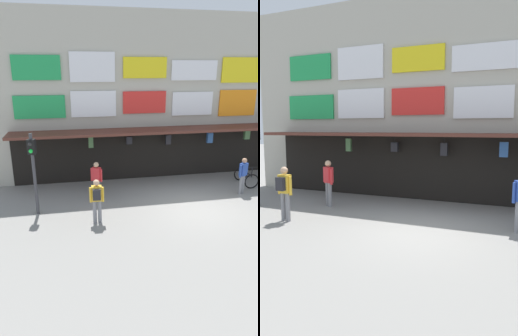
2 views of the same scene
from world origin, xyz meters
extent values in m
plane|color=gray|center=(0.00, 0.00, 0.00)|extent=(80.00, 80.00, 0.00)
cube|color=#B2AD9E|center=(0.00, 4.60, 4.00)|extent=(18.00, 1.20, 8.00)
cube|color=#592D23|center=(0.00, 3.30, 2.60)|extent=(15.30, 1.40, 0.12)
cube|color=green|center=(-6.15, 3.95, 5.47)|extent=(2.10, 0.08, 1.06)
cube|color=white|center=(-3.69, 3.95, 5.49)|extent=(2.06, 0.08, 1.31)
cube|color=yellow|center=(-1.23, 3.95, 5.47)|extent=(2.09, 0.08, 0.95)
cube|color=white|center=(1.23, 3.95, 5.34)|extent=(2.31, 0.08, 0.93)
cube|color=green|center=(-6.15, 3.95, 3.75)|extent=(2.29, 0.08, 1.04)
cube|color=white|center=(-3.69, 3.95, 3.85)|extent=(2.12, 0.08, 1.20)
cube|color=red|center=(-1.23, 3.95, 3.87)|extent=(2.12, 0.08, 1.04)
cube|color=white|center=(1.23, 3.95, 3.76)|extent=(2.10, 0.08, 1.14)
cylinder|color=black|center=(-3.93, 3.32, 2.48)|extent=(0.02, 0.02, 0.12)
cube|color=#477042|center=(-3.93, 3.32, 2.16)|extent=(0.22, 0.13, 0.52)
cylinder|color=black|center=(-2.05, 3.65, 2.41)|extent=(0.02, 0.02, 0.26)
cube|color=#232328|center=(-2.05, 3.65, 2.10)|extent=(0.28, 0.17, 0.36)
cylinder|color=black|center=(-0.07, 3.61, 2.42)|extent=(0.02, 0.02, 0.25)
cube|color=#232328|center=(-0.07, 3.61, 2.06)|extent=(0.26, 0.16, 0.47)
cylinder|color=black|center=(2.03, 3.36, 2.45)|extent=(0.02, 0.02, 0.17)
cube|color=#2D5693|center=(2.03, 3.36, 2.11)|extent=(0.28, 0.17, 0.51)
cube|color=black|center=(0.00, 3.98, 1.25)|extent=(15.30, 0.04, 2.50)
cylinder|color=gray|center=(-3.78, 1.60, 0.44)|extent=(0.14, 0.14, 0.88)
cylinder|color=gray|center=(-3.94, 1.69, 0.44)|extent=(0.14, 0.14, 0.88)
cube|color=red|center=(-3.86, 1.65, 1.16)|extent=(0.42, 0.37, 0.56)
sphere|color=tan|center=(-3.86, 1.65, 1.57)|extent=(0.22, 0.22, 0.22)
cylinder|color=red|center=(-3.67, 1.54, 1.11)|extent=(0.09, 0.09, 0.56)
cylinder|color=red|center=(-4.05, 1.75, 1.11)|extent=(0.09, 0.09, 0.56)
cylinder|color=gray|center=(-4.13, -0.48, 0.44)|extent=(0.14, 0.14, 0.88)
cylinder|color=gray|center=(-3.95, -0.49, 0.44)|extent=(0.14, 0.14, 0.88)
cube|color=gold|center=(-4.04, -0.48, 1.16)|extent=(0.37, 0.24, 0.56)
sphere|color=tan|center=(-4.04, -0.48, 1.57)|extent=(0.22, 0.22, 0.22)
cylinder|color=gold|center=(-4.26, -0.47, 1.11)|extent=(0.09, 0.09, 0.56)
cylinder|color=gold|center=(-3.83, -0.50, 1.11)|extent=(0.09, 0.09, 0.56)
cube|color=#232328|center=(-4.05, -0.64, 1.18)|extent=(0.29, 0.18, 0.40)
cylinder|color=gray|center=(2.55, 0.98, 0.44)|extent=(0.14, 0.14, 0.88)
cylinder|color=#28479E|center=(2.44, 0.91, 1.11)|extent=(0.09, 0.09, 0.56)
camera|label=1|loc=(-4.84, -10.69, 5.44)|focal=32.73mm
camera|label=2|loc=(2.50, -8.23, 2.84)|focal=34.47mm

